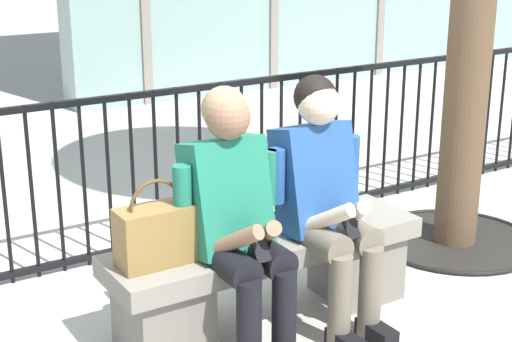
% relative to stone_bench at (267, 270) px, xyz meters
% --- Properties ---
extents(ground_plane, '(60.00, 60.00, 0.00)m').
position_rel_stone_bench_xyz_m(ground_plane, '(0.00, 0.00, -0.27)').
color(ground_plane, '#B2ADA3').
extents(stone_bench, '(1.60, 0.44, 0.45)m').
position_rel_stone_bench_xyz_m(stone_bench, '(0.00, 0.00, 0.00)').
color(stone_bench, gray).
rests_on(stone_bench, ground).
extents(seated_person_with_phone, '(0.52, 0.66, 1.21)m').
position_rel_stone_bench_xyz_m(seated_person_with_phone, '(-0.24, -0.13, 0.38)').
color(seated_person_with_phone, black).
rests_on(seated_person_with_phone, ground).
extents(seated_person_companion, '(0.52, 0.66, 1.21)m').
position_rel_stone_bench_xyz_m(seated_person_companion, '(0.24, -0.13, 0.38)').
color(seated_person_companion, '#6B6051').
rests_on(seated_person_companion, ground).
extents(handbag_on_bench, '(0.35, 0.17, 0.39)m').
position_rel_stone_bench_xyz_m(handbag_on_bench, '(-0.58, -0.01, 0.32)').
color(handbag_on_bench, olive).
rests_on(handbag_on_bench, stone_bench).
extents(plaza_railing, '(9.85, 0.04, 0.98)m').
position_rel_stone_bench_xyz_m(plaza_railing, '(0.00, 1.09, 0.22)').
color(plaza_railing, black).
rests_on(plaza_railing, ground).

